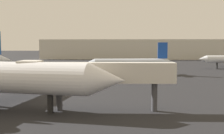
{
  "coord_description": "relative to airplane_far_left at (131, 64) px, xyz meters",
  "views": [
    {
      "loc": [
        -0.98,
        -9.24,
        7.96
      ],
      "look_at": [
        -4.91,
        46.15,
        3.18
      ],
      "focal_mm": 43.03,
      "sensor_mm": 36.0,
      "label": 1
    }
  ],
  "objects": [
    {
      "name": "jet_bridge",
      "position": [
        -5.02,
        -37.05,
        1.55
      ],
      "size": [
        18.46,
        2.92,
        5.99
      ],
      "rotation": [
        0.0,
        0.0,
        -3.1
      ],
      "color": "silver",
      "rests_on": "ground_plane"
    },
    {
      "name": "airplane_far_left",
      "position": [
        0.0,
        0.0,
        0.0
      ],
      "size": [
        24.05,
        18.71,
        8.36
      ],
      "rotation": [
        0.0,
        0.0,
        3.28
      ],
      "color": "#B2BCCC",
      "rests_on": "ground_plane"
    },
    {
      "name": "terminal_building",
      "position": [
        -0.59,
        78.8,
        2.23
      ],
      "size": [
        94.14,
        21.8,
        10.29
      ],
      "primitive_type": "cube",
      "color": "beige",
      "rests_on": "ground_plane"
    }
  ]
}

